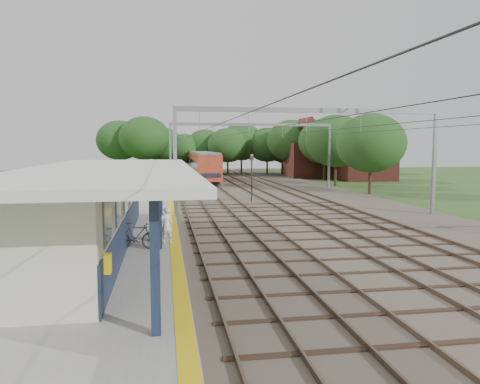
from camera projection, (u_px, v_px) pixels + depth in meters
ground at (349, 295)px, 14.61m from camera, size 160.00×160.00×0.00m
ballast_bed at (267, 194)px, 44.71m from camera, size 18.00×90.00×0.10m
platform at (133, 223)px, 27.15m from camera, size 5.00×52.00×0.35m
yellow_stripe at (172, 219)px, 27.49m from camera, size 0.45×52.00×0.01m
station_building at (88, 207)px, 19.87m from camera, size 3.41×18.00×3.40m
canopy at (111, 171)px, 18.90m from camera, size 6.40×20.00×3.44m
rail_tracks at (241, 193)px, 44.30m from camera, size 11.80×88.00×0.15m
catenary_system at (272, 135)px, 39.44m from camera, size 17.22×88.00×7.00m
tree_band at (227, 144)px, 70.84m from camera, size 31.72×30.88×8.82m
house_near at (365, 158)px, 62.85m from camera, size 7.00×6.12×7.89m
house_far at (315, 155)px, 67.92m from camera, size 8.00×6.12×8.66m
person at (167, 225)px, 20.59m from camera, size 0.68×0.55×1.62m
bicycle at (136, 236)px, 19.39m from camera, size 1.95×0.80×1.14m
train at (199, 163)px, 69.81m from camera, size 2.82×35.12×3.71m
signal_post at (252, 173)px, 37.92m from camera, size 0.30×0.27×3.97m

